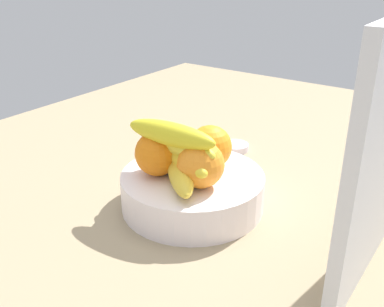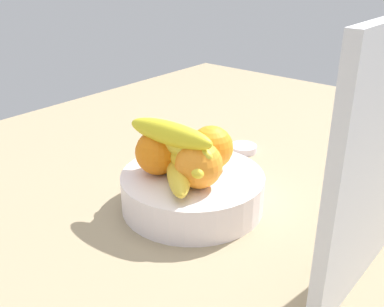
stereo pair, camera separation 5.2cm
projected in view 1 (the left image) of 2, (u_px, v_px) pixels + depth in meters
The scene contains 8 objects.
ground_plane at pixel (203, 205), 84.14cm from camera, with size 180.00×140.00×3.00cm, color #9A8767.
fruit_bowl at pixel (192, 190), 79.82cm from camera, with size 25.54×25.54×6.41cm, color white.
orange_front_left at pixel (210, 147), 79.55cm from camera, with size 7.94×7.94×7.94cm, color orange.
orange_front_right at pixel (157, 153), 77.01cm from camera, with size 7.94×7.94×7.94cm, color orange.
orange_center at pixel (201, 164), 72.93cm from camera, with size 7.94×7.94×7.94cm, color orange.
banana_bunch at pixel (177, 151), 74.51cm from camera, with size 14.99×17.97×10.60cm.
cutting_board at pixel (381, 156), 57.70cm from camera, with size 28.00×1.80×36.00cm, color silver.
jar_lid at pixel (235, 147), 103.73cm from camera, with size 6.21×6.21×1.54cm, color white.
Camera 1 is at (60.40, 40.53, 41.96)cm, focal length 41.54 mm.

